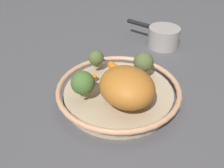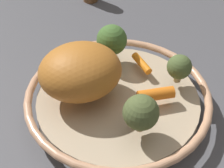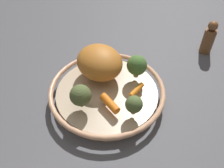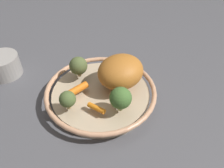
% 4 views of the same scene
% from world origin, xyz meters
% --- Properties ---
extents(ground_plane, '(2.45, 2.45, 0.00)m').
position_xyz_m(ground_plane, '(0.00, 0.00, 0.00)').
color(ground_plane, '#4C4C51').
extents(serving_bowl, '(0.33, 0.33, 0.05)m').
position_xyz_m(serving_bowl, '(0.00, 0.00, 0.02)').
color(serving_bowl, tan).
rests_on(serving_bowl, ground_plane).
extents(roast_chicken_piece, '(0.15, 0.14, 0.09)m').
position_xyz_m(roast_chicken_piece, '(-0.06, 0.03, 0.09)').
color(roast_chicken_piece, '#B46A26').
rests_on(roast_chicken_piece, serving_bowl).
extents(baby_carrot_left, '(0.07, 0.03, 0.02)m').
position_xyz_m(baby_carrot_left, '(0.05, -0.04, 0.06)').
color(baby_carrot_left, orange).
rests_on(baby_carrot_left, serving_bowl).
extents(baby_carrot_back, '(0.02, 0.06, 0.02)m').
position_xyz_m(baby_carrot_back, '(0.07, 0.05, 0.05)').
color(baby_carrot_back, orange).
rests_on(baby_carrot_back, serving_bowl).
extents(broccoli_floret_small, '(0.06, 0.06, 0.07)m').
position_xyz_m(broccoli_floret_small, '(-0.00, -0.09, 0.08)').
color(broccoli_floret_small, tan).
rests_on(broccoli_floret_small, serving_bowl).
extents(broccoli_floret_mid, '(0.06, 0.06, 0.07)m').
position_xyz_m(broccoli_floret_mid, '(0.02, 0.10, 0.09)').
color(broccoli_floret_mid, tan).
rests_on(broccoli_floret_mid, serving_bowl).
extents(broccoli_floret_large, '(0.04, 0.04, 0.06)m').
position_xyz_m(broccoli_floret_large, '(0.11, -0.01, 0.08)').
color(broccoli_floret_large, tan).
rests_on(broccoli_floret_large, serving_bowl).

